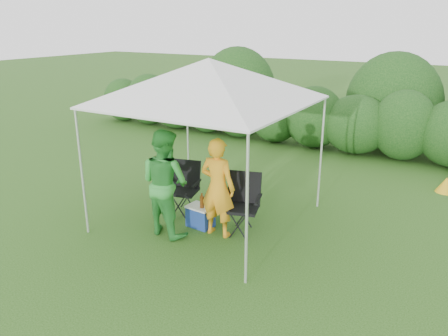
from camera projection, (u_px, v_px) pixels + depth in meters
The scene contains 9 objects.
ground at pixel (195, 229), 7.49m from camera, with size 70.00×70.00×0.00m, color #33601E.
hedge at pixel (318, 119), 12.10m from camera, with size 15.74×1.53×1.80m.
canopy at pixel (209, 81), 7.12m from camera, with size 3.10×3.10×2.83m.
chair_right at pixel (242, 199), 7.29m from camera, with size 0.73×0.69×1.00m.
chair_left at pixel (184, 184), 8.06m from camera, with size 0.68×0.64×0.95m.
man at pixel (218, 188), 7.06m from camera, with size 0.61×0.40×1.66m, color orange.
woman at pixel (165, 182), 7.11m from camera, with size 0.87×0.68×1.79m, color green.
cooler at pixel (200, 216), 7.55m from camera, with size 0.48×0.37×0.38m.
bottle at pixel (202, 200), 7.38m from camera, with size 0.07×0.07×0.27m, color #592D0C.
Camera 1 is at (3.83, -5.60, 3.38)m, focal length 35.00 mm.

